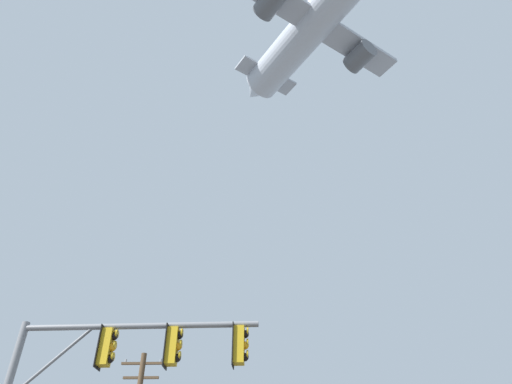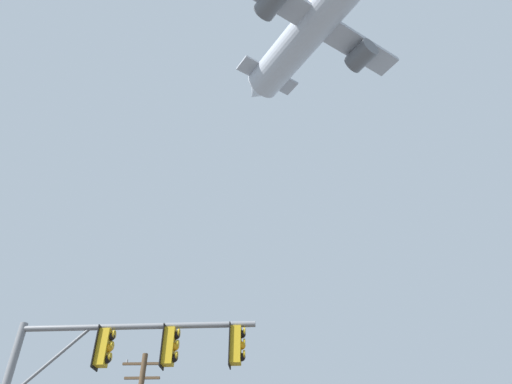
% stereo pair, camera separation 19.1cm
% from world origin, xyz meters
% --- Properties ---
extents(signal_pole_near, '(6.13, 0.53, 5.56)m').
position_xyz_m(signal_pole_near, '(-3.94, 8.12, 4.33)').
color(signal_pole_near, slate).
rests_on(signal_pole_near, ground).
extents(airplane, '(21.28, 27.03, 8.30)m').
position_xyz_m(airplane, '(6.40, 28.25, 48.80)').
color(airplane, '#B7BCC6').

